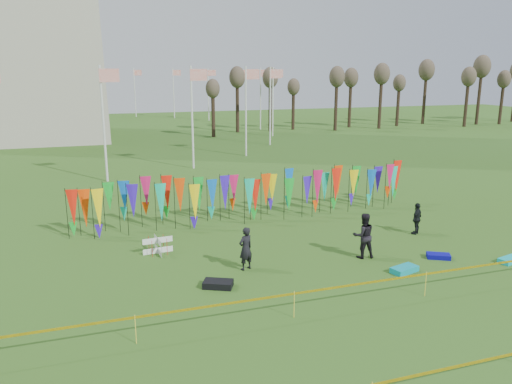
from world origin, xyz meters
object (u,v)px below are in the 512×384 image
object	(u,v)px
box_kite	(158,245)
person_left	(246,249)
kite_bag_turquoise	(404,269)
person_mid	(363,236)
kite_bag_teal	(510,260)
person_right	(417,219)
kite_bag_blue	(438,256)
kite_bag_black	(218,284)

from	to	relation	value
box_kite	person_left	world-z (taller)	person_left
kite_bag_turquoise	person_mid	bearing A→B (deg)	110.95
person_left	kite_bag_teal	world-z (taller)	person_left
person_mid	box_kite	bearing A→B (deg)	-12.68
person_right	kite_bag_teal	xyz separation A→B (m)	(1.42, -4.31, -0.67)
person_mid	kite_bag_blue	distance (m)	3.27
kite_bag_turquoise	kite_bag_black	size ratio (longest dim) A/B	1.05
person_mid	kite_bag_turquoise	size ratio (longest dim) A/B	1.75
person_mid	kite_bag_turquoise	world-z (taller)	person_mid
person_left	person_right	distance (m)	9.19
person_mid	kite_bag_black	distance (m)	6.60
kite_bag_black	person_left	bearing A→B (deg)	41.34
person_mid	person_right	world-z (taller)	person_mid
box_kite	kite_bag_teal	bearing A→B (deg)	-22.41
person_left	person_mid	bearing A→B (deg)	153.90
person_mid	kite_bag_black	world-z (taller)	person_mid
person_left	kite_bag_turquoise	bearing A→B (deg)	136.35
person_right	kite_bag_blue	world-z (taller)	person_right
person_right	kite_bag_black	world-z (taller)	person_right
kite_bag_blue	kite_bag_turquoise	bearing A→B (deg)	-160.03
kite_bag_turquoise	kite_bag_black	world-z (taller)	kite_bag_black
person_left	person_mid	distance (m)	5.04
box_kite	kite_bag_teal	world-z (taller)	box_kite
kite_bag_turquoise	kite_bag_blue	world-z (taller)	kite_bag_turquoise
person_right	person_mid	bearing A→B (deg)	-7.79
person_left	kite_bag_blue	size ratio (longest dim) A/B	1.87
kite_bag_turquoise	kite_bag_black	bearing A→B (deg)	172.52
kite_bag_black	kite_bag_teal	distance (m)	12.00
kite_bag_turquoise	kite_bag_teal	size ratio (longest dim) A/B	1.07
kite_bag_turquoise	kite_bag_teal	world-z (taller)	kite_bag_turquoise
box_kite	kite_bag_turquoise	bearing A→B (deg)	-30.03
kite_bag_turquoise	kite_bag_blue	size ratio (longest dim) A/B	1.18
kite_bag_black	person_mid	bearing A→B (deg)	8.47
kite_bag_turquoise	kite_bag_blue	xyz separation A→B (m)	(2.22, 0.81, -0.01)
person_mid	kite_bag_turquoise	distance (m)	2.22
box_kite	kite_bag_blue	bearing A→B (deg)	-21.21
person_right	box_kite	bearing A→B (deg)	-39.22
box_kite	kite_bag_black	xyz separation A→B (m)	(1.59, -4.14, -0.24)
person_left	kite_bag_teal	xyz separation A→B (m)	(10.47, -2.70, -0.77)
kite_bag_blue	kite_bag_teal	distance (m)	2.80
person_left	kite_bag_teal	bearing A→B (deg)	142.92
person_left	person_mid	size ratio (longest dim) A/B	0.90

